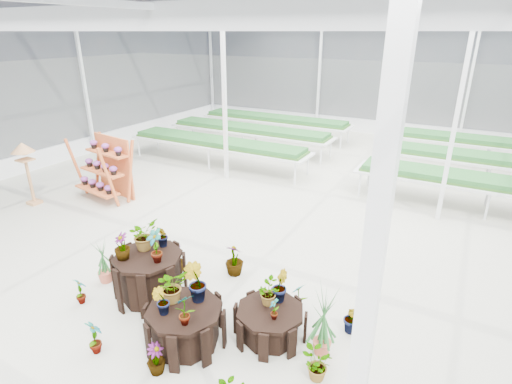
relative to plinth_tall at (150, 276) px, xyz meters
The scene contains 10 objects.
ground_plane 1.89m from the plinth_tall, 58.34° to the left, with size 24.00×24.00×0.00m, color gray.
greenhouse_shell 2.62m from the plinth_tall, 58.34° to the left, with size 18.00×24.00×4.50m, color white, non-canonical shape.
steel_frame 2.62m from the plinth_tall, 58.34° to the left, with size 18.00×24.00×4.50m, color silver, non-canonical shape.
nursery_benches 8.83m from the plinth_tall, 83.68° to the left, with size 16.00×7.00×0.84m, color silver, non-canonical shape.
plinth_tall is the anchor object (origin of this frame).
plinth_mid 1.35m from the plinth_tall, 26.57° to the right, with size 1.13×1.13×0.59m, color black.
plinth_low 2.21m from the plinth_tall, ahead, with size 1.04×1.04×0.47m, color black.
shelf_rack 4.87m from the plinth_tall, 146.20° to the left, with size 1.55×0.82×1.65m, color #C05629, non-canonical shape.
bird_table 5.63m from the plinth_tall, 164.27° to the left, with size 0.39×0.39×1.65m, color #AC7849, non-canonical shape.
nursery_plants 1.07m from the plinth_tall, ahead, with size 4.63×2.95×1.37m.
Camera 1 is at (3.29, -5.70, 4.20)m, focal length 28.00 mm.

